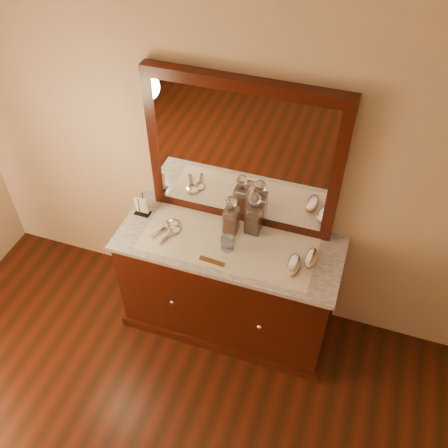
% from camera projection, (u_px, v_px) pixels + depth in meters
% --- Properties ---
extents(dresser_cabinet, '(1.40, 0.55, 0.82)m').
position_uv_depth(dresser_cabinet, '(229.00, 285.00, 3.41)').
color(dresser_cabinet, black).
rests_on(dresser_cabinet, floor).
extents(dresser_plinth, '(1.46, 0.59, 0.08)m').
position_uv_depth(dresser_plinth, '(228.00, 316.00, 3.66)').
color(dresser_plinth, black).
rests_on(dresser_plinth, floor).
extents(knob_left, '(0.04, 0.04, 0.04)m').
position_uv_depth(knob_left, '(172.00, 302.00, 3.25)').
color(knob_left, silver).
rests_on(knob_left, dresser_cabinet).
extents(knob_right, '(0.04, 0.04, 0.04)m').
position_uv_depth(knob_right, '(259.00, 327.00, 3.12)').
color(knob_right, silver).
rests_on(knob_right, dresser_cabinet).
extents(marble_top, '(1.44, 0.59, 0.03)m').
position_uv_depth(marble_top, '(229.00, 243.00, 3.11)').
color(marble_top, white).
rests_on(marble_top, dresser_cabinet).
extents(mirror_frame, '(1.20, 0.08, 1.00)m').
position_uv_depth(mirror_frame, '(243.00, 156.00, 2.92)').
color(mirror_frame, black).
rests_on(mirror_frame, marble_top).
extents(mirror_glass, '(1.06, 0.01, 0.86)m').
position_uv_depth(mirror_glass, '(241.00, 159.00, 2.89)').
color(mirror_glass, white).
rests_on(mirror_glass, marble_top).
extents(lace_runner, '(1.10, 0.45, 0.00)m').
position_uv_depth(lace_runner, '(228.00, 244.00, 3.08)').
color(lace_runner, silver).
rests_on(lace_runner, marble_top).
extents(pin_dish, '(0.10, 0.10, 0.01)m').
position_uv_depth(pin_dish, '(228.00, 241.00, 3.09)').
color(pin_dish, white).
rests_on(pin_dish, lace_runner).
extents(comb, '(0.16, 0.04, 0.01)m').
position_uv_depth(comb, '(212.00, 261.00, 2.97)').
color(comb, brown).
rests_on(comb, lace_runner).
extents(napkin_rack, '(0.11, 0.07, 0.16)m').
position_uv_depth(napkin_rack, '(142.00, 206.00, 3.24)').
color(napkin_rack, black).
rests_on(napkin_rack, marble_top).
extents(decanter_left, '(0.09, 0.09, 0.29)m').
position_uv_depth(decanter_left, '(231.00, 218.00, 3.09)').
color(decanter_left, '#904215').
rests_on(decanter_left, lace_runner).
extents(decanter_right, '(0.10, 0.10, 0.31)m').
position_uv_depth(decanter_right, '(254.00, 217.00, 3.08)').
color(decanter_right, '#904215').
rests_on(decanter_right, lace_runner).
extents(brush_near, '(0.09, 0.18, 0.05)m').
position_uv_depth(brush_near, '(293.00, 265.00, 2.92)').
color(brush_near, '#9C7C5F').
rests_on(brush_near, lace_runner).
extents(brush_far, '(0.07, 0.17, 0.05)m').
position_uv_depth(brush_far, '(311.00, 258.00, 2.96)').
color(brush_far, '#9C7C5F').
rests_on(brush_far, lace_runner).
extents(hand_mirror_outer, '(0.15, 0.23, 0.02)m').
position_uv_depth(hand_mirror_outer, '(169.00, 225.00, 3.19)').
color(hand_mirror_outer, silver).
rests_on(hand_mirror_outer, lace_runner).
extents(hand_mirror_inner, '(0.10, 0.20, 0.02)m').
position_uv_depth(hand_mirror_inner, '(172.00, 232.00, 3.14)').
color(hand_mirror_inner, silver).
rests_on(hand_mirror_inner, lace_runner).
extents(tumblers, '(0.08, 0.08, 0.09)m').
position_uv_depth(tumblers, '(227.00, 243.00, 3.02)').
color(tumblers, white).
rests_on(tumblers, lace_runner).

